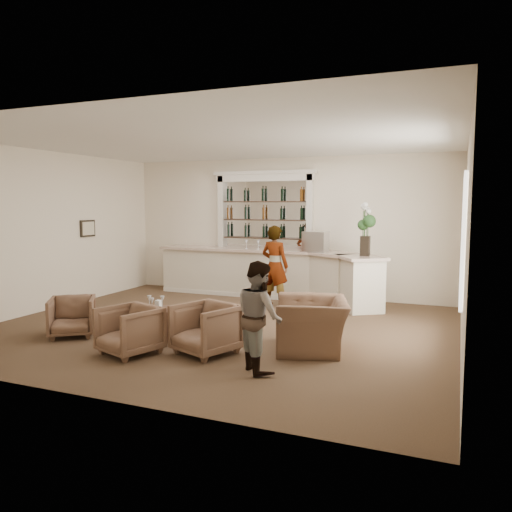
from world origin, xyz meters
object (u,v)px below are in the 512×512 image
Objects in this scene: armchair_left at (72,316)px; armchair_right at (206,329)px; armchair_center at (129,330)px; cocktail_table at (155,324)px; flower_vase at (366,226)px; espresso_machine at (316,241)px; bar_counter at (271,274)px; sommelier at (275,266)px; guest at (259,316)px; armchair_far at (312,324)px.

armchair_left is 0.88× the size of armchair_right.
armchair_left is 0.93× the size of armchair_center.
cocktail_table is 4.75m from flower_vase.
armchair_left is 5.43m from espresso_machine.
bar_counter is 4.56m from armchair_right.
cocktail_table is 0.41× the size of sommelier.
flower_vase reaches higher than bar_counter.
bar_counter is at bearing 31.98° from armchair_left.
sommelier is 2.22× the size of armchair_center.
guest reaches higher than cocktail_table.
espresso_machine is 1.36m from flower_vase.
sommelier is at bearing -26.55° from guest.
armchair_left is at bearing 69.29° from sommelier.
armchair_right is (2.55, -0.04, 0.04)m from armchair_left.
armchair_right is at bearing -81.52° from bar_counter.
guest is at bearing -19.75° from cocktail_table.
sommelier reaches higher than armchair_right.
flower_vase is (0.61, 4.34, 1.02)m from guest.
cocktail_table is at bearing 26.31° from guest.
flower_vase is (2.28, -0.54, 1.18)m from bar_counter.
armchair_far is at bearing 46.77° from armchair_center.
flower_vase is at bearing -13.38° from bar_counter.
cocktail_table is at bearing -98.61° from armchair_far.
armchair_far is 1.10× the size of flower_vase.
armchair_far is (1.66, -2.88, -0.49)m from sommelier.
armchair_center is at bearing -80.45° from armchair_far.
guest is at bearing 1.02° from armchair_right.
guest reaches higher than armchair_center.
sommelier is at bearing -167.70° from armchair_far.
armchair_left is 2.55m from armchair_right.
armchair_far is 2.33× the size of espresso_machine.
armchair_right is (1.03, 0.44, 0.02)m from armchair_center.
flower_vase reaches higher than espresso_machine.
cocktail_table is 1.38× the size of espresso_machine.
flower_vase is (2.76, 3.56, 1.50)m from cocktail_table.
armchair_center is (-2.03, -0.07, -0.38)m from guest.
armchair_left is 4.01m from armchair_far.
guest reaches higher than armchair_left.
armchair_center reaches higher than cocktail_table.
armchair_left is at bearing -96.63° from armchair_far.
espresso_machine is at bearing 156.76° from flower_vase.
armchair_right is 0.69× the size of armchair_far.
guest is 3.59m from armchair_left.
flower_vase reaches higher than armchair_right.
sommelier is 1.46× the size of armchair_far.
guest is 2.85× the size of espresso_machine.
armchair_center is 0.95× the size of armchair_right.
guest is 1.77× the size of armchair_right.
cocktail_table is (-0.48, -4.10, -0.32)m from bar_counter.
espresso_machine is (0.42, 4.48, 0.99)m from armchair_right.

